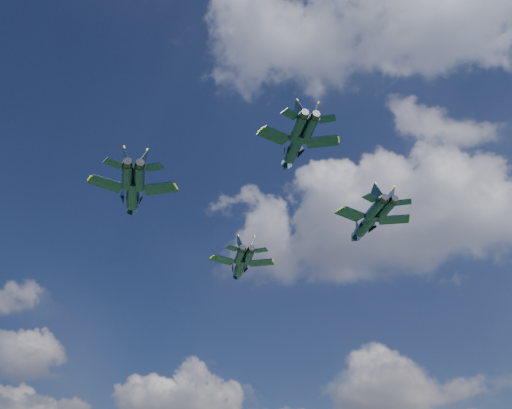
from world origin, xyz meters
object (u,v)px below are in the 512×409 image
object	(u,v)px
jet_right	(366,224)
jet_lead	(240,266)
jet_left	(133,195)
jet_slot	(294,148)

from	to	relation	value
jet_right	jet_lead	bearing A→B (deg)	128.99
jet_lead	jet_left	xyz separation A→B (m)	(-5.62, -24.85, 2.13)
jet_lead	jet_right	xyz separation A→B (m)	(23.71, -5.40, 0.51)
jet_slot	jet_right	bearing A→B (deg)	46.01
jet_left	jet_slot	bearing A→B (deg)	-41.08
jet_lead	jet_slot	bearing A→B (deg)	-87.27
jet_left	jet_slot	distance (m)	26.37
jet_right	jet_slot	xyz separation A→B (m)	(-3.16, -22.49, 0.57)
jet_right	jet_left	bearing A→B (deg)	175.36
jet_left	jet_slot	xyz separation A→B (m)	(26.18, -3.05, -1.05)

